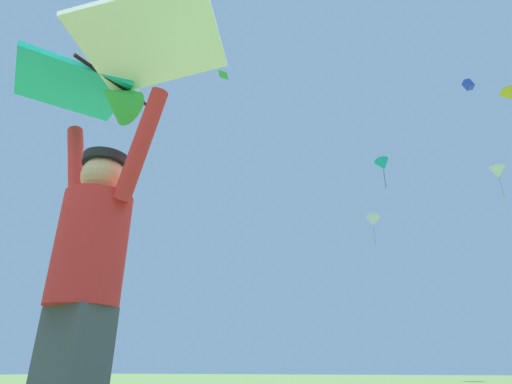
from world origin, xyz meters
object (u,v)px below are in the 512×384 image
kite_flyer_person (85,282)px  distant_kite_green_mid_right (224,75)px  marker_flag (80,294)px  held_stunt_kite (111,77)px  distant_kite_white_low_right (498,172)px  distant_kite_blue_far_center (468,85)px  distant_kite_white_mid_left (373,221)px  distant_kite_yellow_high_right (510,95)px  distant_kite_teal_low_left (383,165)px

kite_flyer_person → distant_kite_green_mid_right: (-9.23, 15.85, 16.75)m
marker_flag → held_stunt_kite: bearing=-40.6°
distant_kite_green_mid_right → distant_kite_white_low_right: distant_kite_green_mid_right is taller
distant_kite_blue_far_center → marker_flag: bearing=-117.0°
held_stunt_kite → distant_kite_white_mid_left: (-4.12, 33.94, 10.71)m
held_stunt_kite → distant_kite_white_mid_left: 35.83m
held_stunt_kite → distant_kite_green_mid_right: 24.09m
distant_kite_green_mid_right → marker_flag: distant_kite_green_mid_right is taller
kite_flyer_person → distant_kite_green_mid_right: bearing=120.2°
distant_kite_yellow_high_right → distant_kite_white_low_right: bearing=-124.5°
held_stunt_kite → distant_kite_white_mid_left: distant_kite_white_mid_left is taller
distant_kite_blue_far_center → kite_flyer_person: bearing=-101.3°
kite_flyer_person → distant_kite_teal_low_left: distant_kite_teal_low_left is taller
distant_kite_green_mid_right → distant_kite_yellow_high_right: 23.25m
kite_flyer_person → distant_kite_yellow_high_right: 37.61m
distant_kite_white_low_right → distant_kite_blue_far_center: 6.22m
distant_kite_teal_low_left → marker_flag: bearing=-95.8°
distant_kite_yellow_high_right → distant_kite_blue_far_center: bearing=-113.4°
marker_flag → distant_kite_white_low_right: bearing=65.8°
distant_kite_teal_low_left → distant_kite_white_low_right: distant_kite_teal_low_left is taller
kite_flyer_person → distant_kite_white_low_right: bearing=78.7°
distant_kite_green_mid_right → held_stunt_kite: bearing=-59.9°
distant_kite_white_low_right → marker_flag: distant_kite_white_low_right is taller
distant_kite_white_mid_left → distant_kite_green_mid_right: bearing=-105.8°
distant_kite_teal_low_left → distant_kite_blue_far_center: (6.69, -8.06, 0.26)m
kite_flyer_person → distant_kite_teal_low_left: 34.42m
distant_kite_yellow_high_right → marker_flag: (-13.06, -26.88, -18.69)m
held_stunt_kite → distant_kite_yellow_high_right: 37.05m
distant_kite_teal_low_left → distant_kite_white_low_right: bearing=-25.9°
distant_kite_yellow_high_right → distant_kite_white_mid_left: size_ratio=1.02×
distant_kite_white_mid_left → marker_flag: size_ratio=1.31×
distant_kite_white_low_right → distant_kite_white_mid_left: (-9.49, 6.95, 0.34)m
distant_kite_blue_far_center → marker_flag: size_ratio=0.36×
held_stunt_kite → distant_kite_teal_low_left: distant_kite_teal_low_left is taller
distant_kite_green_mid_right → distant_kite_yellow_high_right: size_ratio=0.30×
held_stunt_kite → marker_flag: (-4.89, 4.19, -0.24)m
held_stunt_kite → distant_kite_yellow_high_right: distant_kite_yellow_high_right is taller
held_stunt_kite → distant_kite_white_low_right: 29.41m
distant_kite_green_mid_right → distant_kite_blue_far_center: 15.29m
kite_flyer_person → distant_kite_white_low_right: (5.37, 26.93, 11.56)m
distant_kite_green_mid_right → marker_flag: size_ratio=0.40×
distant_kite_white_low_right → marker_flag: 27.16m
distant_kite_white_low_right → distant_kite_white_mid_left: bearing=143.8°
distant_kite_green_mid_right → distant_kite_teal_low_left: distant_kite_green_mid_right is taller
kite_flyer_person → distant_kite_white_low_right: distant_kite_white_low_right is taller
distant_kite_white_low_right → distant_kite_yellow_high_right: bearing=55.5°
distant_kite_yellow_high_right → distant_kite_blue_far_center: 9.97m
held_stunt_kite → distant_kite_green_mid_right: (-9.22, 15.92, 15.56)m
kite_flyer_person → distant_kite_white_mid_left: (-4.13, 33.88, 11.90)m
distant_kite_yellow_high_right → distant_kite_teal_low_left: 11.13m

